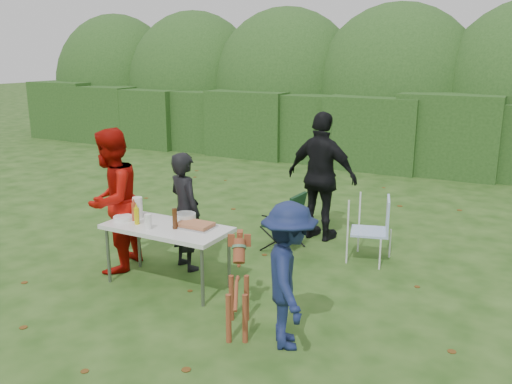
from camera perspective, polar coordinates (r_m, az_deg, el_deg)
The scene contains 20 objects.
ground at distance 6.63m, azimuth -7.73°, elevation -9.80°, with size 80.00×80.00×0.00m, color #1E4211.
hedge_row at distance 13.48m, azimuth 12.58°, elevation 6.19°, with size 22.00×1.40×1.70m, color #23471C.
shrub_backdrop at distance 14.94m, azimuth 14.47°, elevation 9.75°, with size 20.00×2.60×3.20m, color #3D6628.
folding_table at distance 6.46m, azimuth -9.37°, elevation -4.01°, with size 1.50×0.70×0.74m.
person_cook at distance 6.93m, azimuth -7.46°, elevation -2.02°, with size 0.55×0.36×1.52m, color black.
person_red_jacket at distance 7.03m, azimuth -14.95°, elevation -0.88°, with size 0.88×0.69×1.82m, color #A80D06.
person_black_puffy at distance 7.98m, azimuth 6.95°, elevation 1.61°, with size 1.11×0.46×1.90m, color black.
child at distance 5.09m, azimuth 3.48°, elevation -8.80°, with size 0.91×0.52×1.41m, color #16214C.
dog at distance 5.43m, azimuth -1.93°, elevation -10.39°, with size 0.90×0.36×0.86m, color brown, non-canonical shape.
camping_chair at distance 7.62m, azimuth 2.87°, elevation -3.04°, with size 0.53×0.53×0.84m, color black, non-canonical shape.
lawn_chair at distance 7.35m, azimuth 11.88°, elevation -3.81°, with size 0.52×0.52×0.89m, color #679AE5, non-canonical shape.
food_tray at distance 6.35m, azimuth -6.41°, elevation -3.62°, with size 0.45×0.30×0.02m, color #B7B7BA.
focaccia_bread at distance 6.34m, azimuth -6.42°, elevation -3.38°, with size 0.40×0.26×0.04m, color #B77048.
mustard_bottle at distance 6.55m, azimuth -12.45°, elevation -2.49°, with size 0.06×0.06×0.20m, color #CABC0D.
ketchup_bottle at distance 6.70m, azimuth -12.71°, elevation -2.04°, with size 0.06×0.06×0.22m, color #AB3E21.
beer_bottle at distance 6.29m, azimuth -8.55°, elevation -2.80°, with size 0.06×0.06×0.24m, color #47230F.
paper_towel_roll at distance 6.79m, azimuth -12.35°, elevation -1.61°, with size 0.12×0.12×0.26m, color white.
cup_stack at distance 6.34m, azimuth -11.29°, elevation -3.08°, with size 0.08×0.08×0.18m, color white.
pasta_bowl at distance 6.57m, azimuth -7.48°, elevation -2.68°, with size 0.26×0.26×0.10m, color silver.
plate_stack at distance 6.76m, azimuth -13.79°, elevation -2.69°, with size 0.24×0.24×0.05m, color white.
Camera 1 is at (3.62, -4.85, 2.71)m, focal length 38.00 mm.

